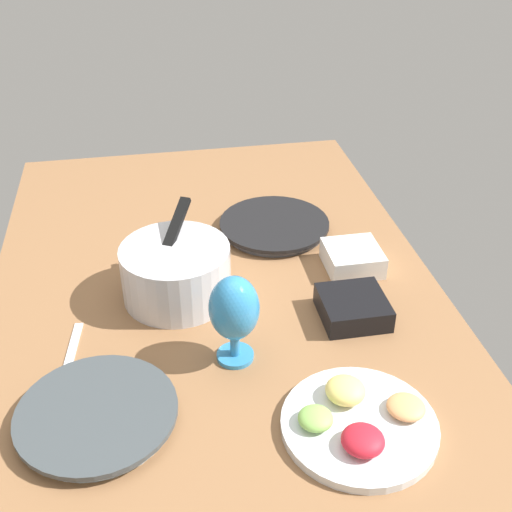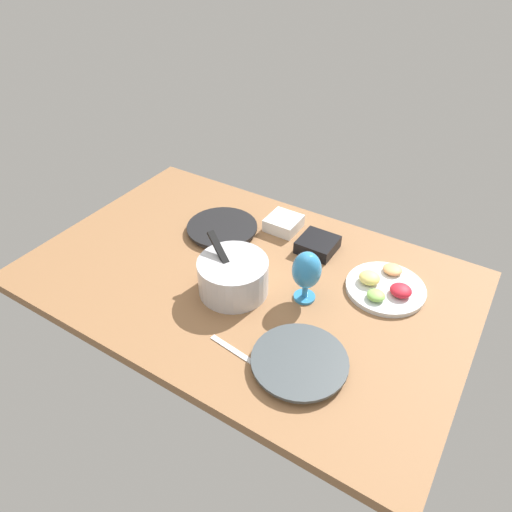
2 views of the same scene
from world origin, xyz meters
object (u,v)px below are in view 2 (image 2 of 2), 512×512
(fruit_platter, at_px, (385,287))
(hurricane_glass_blue, at_px, (307,271))
(dinner_plate_left, at_px, (299,362))
(square_bowl_black, at_px, (318,244))
(dinner_plate_right, at_px, (222,228))
(mixing_bowl, at_px, (233,275))
(square_bowl_white, at_px, (284,223))

(fruit_platter, distance_m, hurricane_glass_blue, 0.31)
(dinner_plate_left, xyz_separation_m, square_bowl_black, (0.21, -0.54, 0.01))
(dinner_plate_right, bearing_deg, mixing_bowl, 131.59)
(square_bowl_white, bearing_deg, fruit_platter, 163.74)
(mixing_bowl, bearing_deg, dinner_plate_left, 154.04)
(hurricane_glass_blue, height_order, square_bowl_black, hurricane_glass_blue)
(dinner_plate_left, distance_m, square_bowl_black, 0.58)
(dinner_plate_right, bearing_deg, fruit_platter, -179.39)
(dinner_plate_left, bearing_deg, square_bowl_white, -56.79)
(mixing_bowl, distance_m, fruit_platter, 0.54)
(dinner_plate_right, relative_size, hurricane_glass_blue, 1.50)
(mixing_bowl, xyz_separation_m, hurricane_glass_blue, (-0.23, -0.10, 0.05))
(dinner_plate_left, xyz_separation_m, hurricane_glass_blue, (0.12, -0.27, 0.11))
(mixing_bowl, bearing_deg, hurricane_glass_blue, -157.15)
(dinner_plate_left, relative_size, hurricane_glass_blue, 1.50)
(fruit_platter, relative_size, square_bowl_white, 2.15)
(dinner_plate_left, distance_m, fruit_platter, 0.47)
(dinner_plate_left, bearing_deg, hurricane_glass_blue, -65.52)
(hurricane_glass_blue, bearing_deg, dinner_plate_right, -20.60)
(mixing_bowl, bearing_deg, square_bowl_white, -84.83)
(square_bowl_white, bearing_deg, hurricane_glass_blue, 129.26)
(dinner_plate_left, relative_size, square_bowl_black, 2.07)
(square_bowl_black, distance_m, square_bowl_white, 0.19)
(dinner_plate_right, bearing_deg, hurricane_glass_blue, 159.40)
(hurricane_glass_blue, relative_size, square_bowl_black, 1.38)
(dinner_plate_right, height_order, square_bowl_white, square_bowl_white)
(mixing_bowl, height_order, square_bowl_white, mixing_bowl)
(fruit_platter, height_order, hurricane_glass_blue, hurricane_glass_blue)
(square_bowl_black, bearing_deg, square_bowl_white, -17.22)
(mixing_bowl, xyz_separation_m, fruit_platter, (-0.46, -0.28, -0.05))
(square_bowl_white, bearing_deg, square_bowl_black, 162.78)
(square_bowl_black, bearing_deg, dinner_plate_right, 13.45)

